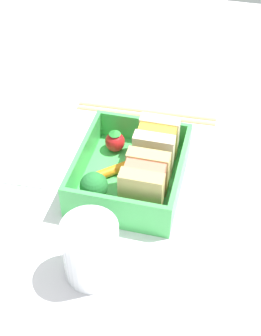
{
  "coord_description": "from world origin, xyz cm",
  "views": [
    {
      "loc": [
        42.22,
        10.42,
        43.74
      ],
      "look_at": [
        0.0,
        0.0,
        2.7
      ],
      "focal_mm": 50.0,
      "sensor_mm": 36.0,
      "label": 1
    }
  ],
  "objects_px": {
    "sandwich_left": "(156,145)",
    "carrot_stick_far_left": "(114,169)",
    "strawberry_far_left": "(115,141)",
    "drinking_glass": "(91,250)",
    "sandwich_center_left": "(144,182)",
    "broccoli_floret": "(94,186)",
    "chopstick_pair": "(146,112)",
    "folded_napkin": "(25,150)"
  },
  "relations": [
    {
      "from": "drinking_glass",
      "to": "folded_napkin",
      "type": "height_order",
      "value": "drinking_glass"
    },
    {
      "from": "drinking_glass",
      "to": "chopstick_pair",
      "type": "bearing_deg",
      "value": -178.94
    },
    {
      "from": "sandwich_center_left",
      "to": "broccoli_floret",
      "type": "xyz_separation_m",
      "value": [
        0.02,
        -0.06,
        -0.01
      ]
    },
    {
      "from": "sandwich_center_left",
      "to": "folded_napkin",
      "type": "xyz_separation_m",
      "value": [
        -0.06,
        -0.19,
        -0.04
      ]
    },
    {
      "from": "chopstick_pair",
      "to": "folded_napkin",
      "type": "relative_size",
      "value": 1.63
    },
    {
      "from": "sandwich_center_left",
      "to": "drinking_glass",
      "type": "distance_m",
      "value": 0.11
    },
    {
      "from": "broccoli_floret",
      "to": "drinking_glass",
      "type": "relative_size",
      "value": 0.55
    },
    {
      "from": "sandwich_left",
      "to": "strawberry_far_left",
      "type": "relative_size",
      "value": 1.77
    },
    {
      "from": "drinking_glass",
      "to": "strawberry_far_left",
      "type": "bearing_deg",
      "value": -172.23
    },
    {
      "from": "carrot_stick_far_left",
      "to": "folded_napkin",
      "type": "distance_m",
      "value": 0.14
    },
    {
      "from": "sandwich_left",
      "to": "chopstick_pair",
      "type": "relative_size",
      "value": 0.27
    },
    {
      "from": "broccoli_floret",
      "to": "chopstick_pair",
      "type": "bearing_deg",
      "value": 174.41
    },
    {
      "from": "sandwich_left",
      "to": "carrot_stick_far_left",
      "type": "height_order",
      "value": "sandwich_left"
    },
    {
      "from": "sandwich_left",
      "to": "carrot_stick_far_left",
      "type": "distance_m",
      "value": 0.06
    },
    {
      "from": "carrot_stick_far_left",
      "to": "chopstick_pair",
      "type": "xyz_separation_m",
      "value": [
        -0.15,
        0.01,
        -0.01
      ]
    },
    {
      "from": "strawberry_far_left",
      "to": "folded_napkin",
      "type": "xyz_separation_m",
      "value": [
        0.02,
        -0.13,
        -0.02
      ]
    },
    {
      "from": "sandwich_center_left",
      "to": "strawberry_far_left",
      "type": "distance_m",
      "value": 0.1
    },
    {
      "from": "strawberry_far_left",
      "to": "drinking_glass",
      "type": "distance_m",
      "value": 0.19
    },
    {
      "from": "broccoli_floret",
      "to": "drinking_glass",
      "type": "bearing_deg",
      "value": 15.32
    },
    {
      "from": "folded_napkin",
      "to": "sandwich_left",
      "type": "bearing_deg",
      "value": 93.02
    },
    {
      "from": "strawberry_far_left",
      "to": "sandwich_left",
      "type": "bearing_deg",
      "value": 78.7
    },
    {
      "from": "carrot_stick_far_left",
      "to": "drinking_glass",
      "type": "distance_m",
      "value": 0.15
    },
    {
      "from": "sandwich_left",
      "to": "strawberry_far_left",
      "type": "bearing_deg",
      "value": -101.3
    },
    {
      "from": "sandwich_left",
      "to": "carrot_stick_far_left",
      "type": "bearing_deg",
      "value": -56.31
    },
    {
      "from": "strawberry_far_left",
      "to": "carrot_stick_far_left",
      "type": "xyz_separation_m",
      "value": [
        0.04,
        0.01,
        -0.01
      ]
    },
    {
      "from": "carrot_stick_far_left",
      "to": "folded_napkin",
      "type": "relative_size",
      "value": 0.4
    },
    {
      "from": "chopstick_pair",
      "to": "drinking_glass",
      "type": "height_order",
      "value": "drinking_glass"
    },
    {
      "from": "strawberry_far_left",
      "to": "chopstick_pair",
      "type": "bearing_deg",
      "value": 168.98
    },
    {
      "from": "strawberry_far_left",
      "to": "broccoli_floret",
      "type": "height_order",
      "value": "broccoli_floret"
    },
    {
      "from": "sandwich_left",
      "to": "carrot_stick_far_left",
      "type": "relative_size",
      "value": 1.1
    },
    {
      "from": "sandwich_left",
      "to": "broccoli_floret",
      "type": "bearing_deg",
      "value": -34.35
    },
    {
      "from": "sandwich_center_left",
      "to": "drinking_glass",
      "type": "relative_size",
      "value": 0.78
    },
    {
      "from": "sandwich_center_left",
      "to": "broccoli_floret",
      "type": "distance_m",
      "value": 0.06
    },
    {
      "from": "strawberry_far_left",
      "to": "carrot_stick_far_left",
      "type": "distance_m",
      "value": 0.05
    },
    {
      "from": "sandwich_left",
      "to": "sandwich_center_left",
      "type": "relative_size",
      "value": 1.0
    },
    {
      "from": "sandwich_center_left",
      "to": "carrot_stick_far_left",
      "type": "distance_m",
      "value": 0.07
    },
    {
      "from": "carrot_stick_far_left",
      "to": "strawberry_far_left",
      "type": "bearing_deg",
      "value": -165.99
    },
    {
      "from": "sandwich_left",
      "to": "broccoli_floret",
      "type": "xyz_separation_m",
      "value": [
        0.09,
        -0.06,
        -0.01
      ]
    },
    {
      "from": "strawberry_far_left",
      "to": "folded_napkin",
      "type": "bearing_deg",
      "value": -80.33
    },
    {
      "from": "chopstick_pair",
      "to": "drinking_glass",
      "type": "xyz_separation_m",
      "value": [
        0.3,
        0.01,
        0.03
      ]
    },
    {
      "from": "strawberry_far_left",
      "to": "drinking_glass",
      "type": "bearing_deg",
      "value": 7.77
    },
    {
      "from": "sandwich_center_left",
      "to": "drinking_glass",
      "type": "bearing_deg",
      "value": -17.17
    }
  ]
}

